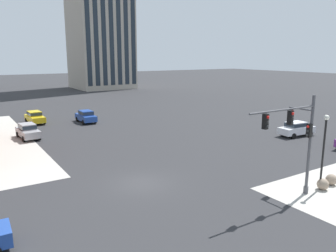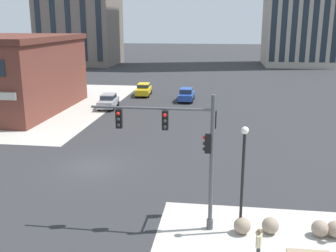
{
  "view_description": "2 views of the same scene",
  "coord_description": "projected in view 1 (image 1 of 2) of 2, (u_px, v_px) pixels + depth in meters",
  "views": [
    {
      "loc": [
        -10.92,
        -20.68,
        9.18
      ],
      "look_at": [
        4.73,
        3.78,
        3.1
      ],
      "focal_mm": 36.02,
      "sensor_mm": 36.0,
      "label": 1
    },
    {
      "loc": [
        8.92,
        -25.46,
        9.92
      ],
      "look_at": [
        5.07,
        2.42,
        2.5
      ],
      "focal_mm": 42.54,
      "sensor_mm": 36.0,
      "label": 2
    }
  ],
  "objects": [
    {
      "name": "traffic_signal_main",
      "position": [
        298.0,
        133.0,
        21.61
      ],
      "size": [
        5.91,
        2.09,
        6.7
      ],
      "color": "#4C4C51",
      "rests_on": "ground"
    },
    {
      "name": "car_main_southbound_far",
      "position": [
        28.0,
        130.0,
        37.9
      ],
      "size": [
        2.1,
        4.5,
        1.68
      ],
      "color": "#99999E",
      "rests_on": "ground"
    },
    {
      "name": "street_lamp_corner_near",
      "position": [
        324.0,
        143.0,
        22.92
      ],
      "size": [
        0.36,
        0.36,
        5.3
      ],
      "color": "black",
      "rests_on": "ground"
    },
    {
      "name": "car_cross_westbound",
      "position": [
        86.0,
        116.0,
        47.04
      ],
      "size": [
        1.9,
        4.4,
        1.68
      ],
      "color": "#23479E",
      "rests_on": "ground"
    },
    {
      "name": "car_cross_far",
      "position": [
        35.0,
        117.0,
        46.34
      ],
      "size": [
        2.09,
        4.5,
        1.68
      ],
      "color": "gold",
      "rests_on": "ground"
    },
    {
      "name": "bollard_sphere_curb_a",
      "position": [
        323.0,
        184.0,
        23.44
      ],
      "size": [
        0.8,
        0.8,
        0.8
      ],
      "primitive_type": "sphere",
      "color": "gray",
      "rests_on": "ground"
    },
    {
      "name": "bollard_sphere_curb_b",
      "position": [
        331.0,
        180.0,
        24.32
      ],
      "size": [
        0.8,
        0.8,
        0.8
      ],
      "primitive_type": "sphere",
      "color": "gray",
      "rests_on": "ground"
    },
    {
      "name": "car_main_northbound_far",
      "position": [
        296.0,
        128.0,
        39.02
      ],
      "size": [
        4.53,
        2.17,
        1.68
      ],
      "color": "silver",
      "rests_on": "ground"
    },
    {
      "name": "ground_plane",
      "position": [
        141.0,
        183.0,
        24.69
      ],
      "size": [
        320.0,
        320.0,
        0.0
      ],
      "primitive_type": "plane",
      "color": "#2D2D30"
    }
  ]
}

